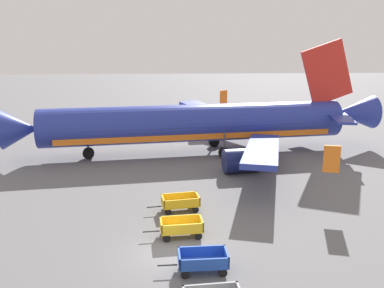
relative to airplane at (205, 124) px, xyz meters
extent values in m
plane|color=slate|center=(-3.41, -20.18, -3.05)|extent=(220.00, 220.00, 0.00)
cylinder|color=#28389E|center=(-1.02, -0.14, 0.10)|extent=(30.23, 7.68, 3.70)
cube|color=orange|center=(-1.02, -0.14, -0.92)|extent=(27.23, 7.09, 0.56)
cone|color=#28389E|center=(-17.37, -2.34, 0.10)|extent=(3.66, 4.02, 3.63)
cone|color=#28389E|center=(15.97, 2.16, 0.60)|extent=(4.93, 4.09, 3.52)
cube|color=#28389E|center=(4.18, -7.86, -0.57)|extent=(5.73, 13.24, 1.35)
cube|color=orange|center=(7.66, -13.95, 0.38)|extent=(1.12, 0.47, 1.90)
cylinder|color=navy|center=(2.76, -6.48, -1.92)|extent=(3.45, 2.51, 2.10)
cube|color=#28389E|center=(1.95, 8.69, -0.57)|extent=(8.70, 12.58, 1.35)
cube|color=orange|center=(3.68, 15.48, 0.38)|extent=(1.05, 0.72, 1.90)
cylinder|color=navy|center=(0.94, 6.98, -1.92)|extent=(3.45, 2.51, 2.10)
cube|color=red|center=(12.65, 1.71, 4.85)|extent=(5.97, 1.16, 6.88)
cube|color=#28389E|center=(13.28, -1.44, 0.70)|extent=(2.70, 5.44, 0.24)
cube|color=#28389E|center=(12.42, 4.91, 0.70)|extent=(3.88, 5.47, 0.24)
cylinder|color=#4C4C51|center=(-11.43, -1.54, -1.48)|extent=(0.20, 0.20, 2.04)
cylinder|color=black|center=(-11.43, -1.54, -2.50)|extent=(1.15, 0.59, 1.10)
cylinder|color=#4C4C51|center=(1.75, -1.98, -1.48)|extent=(0.20, 0.20, 2.04)
cylinder|color=black|center=(1.75, -1.98, -2.50)|extent=(1.15, 0.59, 1.10)
cylinder|color=#4C4C51|center=(1.16, 2.38, -1.48)|extent=(0.20, 0.20, 2.04)
cylinder|color=black|center=(1.16, 2.38, -2.50)|extent=(1.15, 0.59, 1.10)
cube|color=#234CB2|center=(-1.72, -22.00, -2.57)|extent=(2.56, 1.51, 0.08)
cube|color=#234CB2|center=(-1.69, -22.65, -2.26)|extent=(2.50, 0.21, 0.55)
cube|color=#234CB2|center=(-1.75, -21.35, -2.26)|extent=(2.50, 0.21, 0.55)
cube|color=#234CB2|center=(-2.92, -22.05, -2.26)|extent=(0.16, 1.40, 0.55)
cube|color=#234CB2|center=(-0.52, -21.94, -2.26)|extent=(0.16, 1.40, 0.55)
cylinder|color=#2D2D33|center=(-3.52, -22.08, -2.61)|extent=(1.00, 0.12, 0.08)
cylinder|color=black|center=(-2.64, -22.60, -2.83)|extent=(0.45, 0.18, 0.44)
cylinder|color=black|center=(-2.68, -21.48, -2.83)|extent=(0.45, 0.18, 0.44)
cylinder|color=black|center=(-0.76, -22.51, -2.83)|extent=(0.45, 0.18, 0.44)
cylinder|color=black|center=(-0.81, -21.39, -2.83)|extent=(0.45, 0.18, 0.44)
cube|color=gold|center=(-2.74, -18.12, -2.57)|extent=(2.63, 1.64, 0.08)
cube|color=gold|center=(-2.67, -18.77, -2.26)|extent=(2.50, 0.35, 0.55)
cube|color=gold|center=(-2.80, -17.48, -2.26)|extent=(2.50, 0.35, 0.55)
cube|color=gold|center=(-3.93, -18.24, -2.26)|extent=(0.24, 1.40, 0.55)
cube|color=gold|center=(-1.54, -18.00, -2.26)|extent=(0.24, 1.40, 0.55)
cylinder|color=#2D2D33|center=(-4.53, -18.30, -2.61)|extent=(1.00, 0.18, 0.08)
cylinder|color=black|center=(-3.61, -18.77, -2.83)|extent=(0.45, 0.20, 0.44)
cylinder|color=black|center=(-3.73, -17.66, -2.83)|extent=(0.45, 0.20, 0.44)
cylinder|color=black|center=(-1.75, -18.59, -2.83)|extent=(0.45, 0.20, 0.44)
cylinder|color=black|center=(-1.86, -17.47, -2.83)|extent=(0.45, 0.20, 0.44)
cube|color=gold|center=(-2.73, -14.36, -2.57)|extent=(2.70, 1.80, 0.08)
cube|color=gold|center=(-2.62, -15.00, -2.26)|extent=(2.48, 0.52, 0.55)
cube|color=gold|center=(-2.84, -13.72, -2.26)|extent=(2.48, 0.52, 0.55)
cube|color=gold|center=(-3.91, -14.56, -2.26)|extent=(0.33, 1.40, 0.55)
cube|color=gold|center=(-1.55, -14.16, -2.26)|extent=(0.33, 1.40, 0.55)
cylinder|color=#2D2D33|center=(-4.50, -14.66, -2.61)|extent=(1.00, 0.25, 0.08)
cylinder|color=black|center=(-3.56, -15.07, -2.83)|extent=(0.46, 0.23, 0.44)
cylinder|color=black|center=(-3.75, -13.97, -2.83)|extent=(0.46, 0.23, 0.44)
cylinder|color=black|center=(-1.71, -14.76, -2.83)|extent=(0.46, 0.23, 0.44)
cylinder|color=black|center=(-1.90, -13.65, -2.83)|extent=(0.46, 0.23, 0.44)
camera|label=1|loc=(-3.12, -40.91, 8.62)|focal=39.13mm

